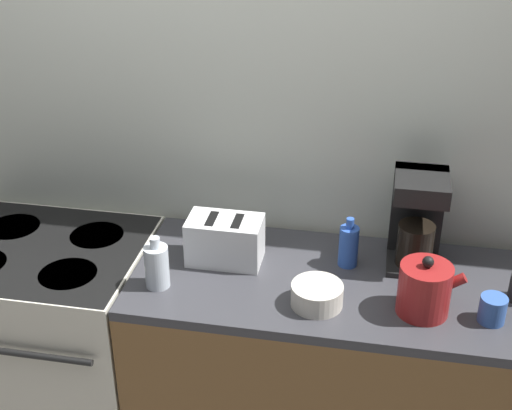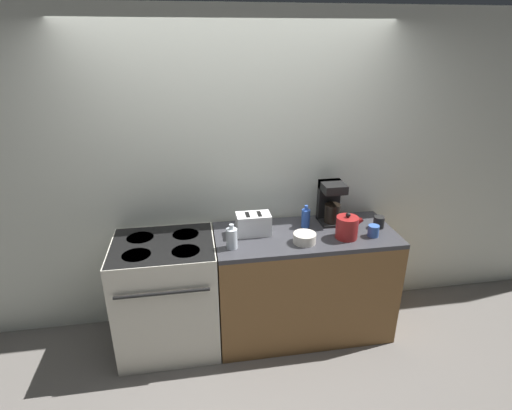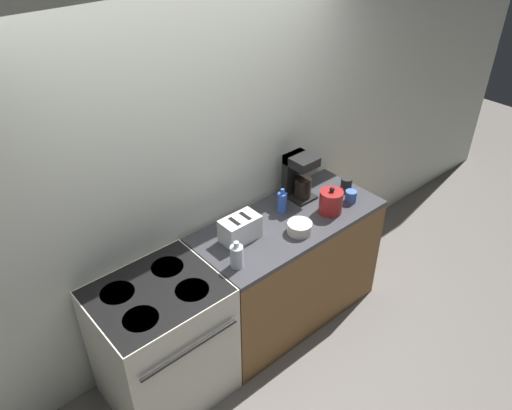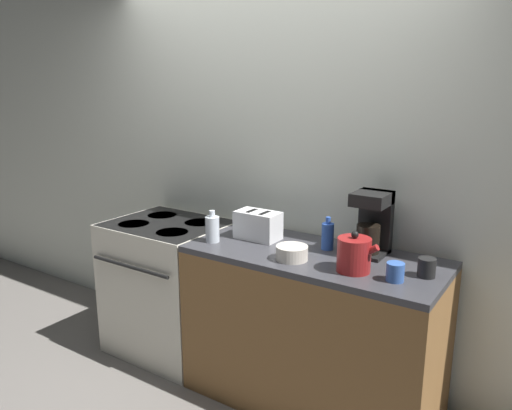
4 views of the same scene
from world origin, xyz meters
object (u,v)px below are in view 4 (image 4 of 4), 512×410
toaster (258,225)px  cup_blue (395,272)px  bottle_blue (328,236)px  cup_black (427,268)px  stove (170,285)px  bottle_clear (212,229)px  bowl (292,253)px  coffee_maker (372,222)px  kettle (354,254)px

toaster → cup_blue: 0.94m
bottle_blue → cup_black: bottle_blue is taller
stove → bottle_clear: bearing=-15.9°
stove → bottle_blue: bearing=5.3°
bowl → toaster: bearing=149.6°
toaster → bottle_blue: size_ratio=1.41×
coffee_maker → bottle_clear: size_ratio=1.84×
toaster → stove: bearing=-175.6°
stove → cup_black: (1.74, -0.00, 0.50)m
coffee_maker → cup_black: (0.36, -0.18, -0.13)m
coffee_maker → cup_blue: 0.43m
kettle → cup_blue: (0.22, -0.01, -0.04)m
bottle_clear → coffee_maker: bearing=20.7°
cup_blue → coffee_maker: bearing=127.5°
cup_black → cup_blue: size_ratio=1.04×
cup_blue → bowl: cup_blue is taller
coffee_maker → toaster: bearing=-169.4°
toaster → cup_black: toaster is taller
cup_blue → toaster: bearing=168.0°
cup_black → coffee_maker: bearing=153.0°
stove → cup_blue: 1.71m
toaster → bottle_clear: 0.28m
bowl → cup_blue: bearing=1.6°
coffee_maker → cup_black: size_ratio=3.69×
cup_black → bowl: bearing=-167.0°
stove → coffee_maker: bearing=7.4°
stove → kettle: (1.41, -0.13, 0.54)m
stove → kettle: kettle is taller
cup_black → cup_blue: cup_black is taller
kettle → cup_black: size_ratio=2.25×
coffee_maker → bottle_blue: size_ratio=1.85×
bottle_blue → bottle_clear: (-0.63, -0.25, 0.00)m
bottle_clear → cup_blue: bearing=0.3°
stove → bottle_blue: 1.27m
coffee_maker → bowl: coffee_maker is taller
kettle → toaster: bearing=165.3°
stove → bottle_blue: bottle_blue is taller
stove → cup_blue: (1.62, -0.14, 0.50)m
kettle → coffee_maker: bearing=95.6°
bottle_clear → kettle: bearing=1.0°
toaster → coffee_maker: bearing=10.6°
kettle → cup_blue: bearing=-2.7°
kettle → bowl: 0.35m
bottle_blue → toaster: bearing=-173.1°
cup_blue → bowl: (-0.56, -0.02, -0.01)m
bottle_clear → cup_blue: (1.11, 0.01, -0.03)m
coffee_maker → bottle_clear: bearing=-159.3°
stove → bottle_blue: (1.15, 0.11, 0.53)m
toaster → bottle_blue: 0.44m
kettle → cup_blue: 0.22m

